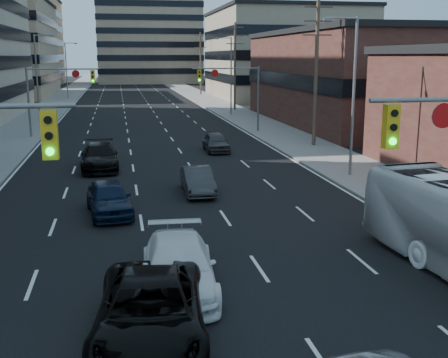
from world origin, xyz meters
TOP-DOWN VIEW (x-y plane):
  - road_surface at (0.00, 130.00)m, footprint 18.00×300.00m
  - sidewalk_left at (-11.50, 130.00)m, footprint 5.00×300.00m
  - sidewalk_right at (11.50, 130.00)m, footprint 5.00×300.00m
  - storefront_right_mid at (24.00, 50.00)m, footprint 20.00×30.00m
  - office_right_far at (25.00, 88.00)m, footprint 22.00×28.00m
  - bg_block_left at (-28.00, 140.00)m, footprint 24.00×24.00m
  - bg_block_right at (32.00, 130.00)m, footprint 22.00×22.00m
  - signal_far_left at (-7.68, 45.00)m, footprint 6.09×0.33m
  - signal_far_right at (7.68, 45.00)m, footprint 6.09×0.33m
  - utility_pole_block at (12.20, 36.00)m, footprint 2.20×0.28m
  - utility_pole_midblock at (12.20, 66.00)m, footprint 2.20×0.28m
  - utility_pole_distant at (12.20, 96.00)m, footprint 2.20×0.28m
  - streetlight_left_mid at (-10.34, 55.00)m, footprint 2.03×0.22m
  - streetlight_left_far at (-10.34, 90.00)m, footprint 2.03×0.22m
  - streetlight_right_near at (10.34, 25.00)m, footprint 2.03×0.22m
  - streetlight_right_far at (10.34, 60.00)m, footprint 2.03×0.22m
  - black_pickup at (-2.00, 7.77)m, footprint 3.21×5.99m
  - white_van at (-0.99, 10.78)m, footprint 2.42×5.34m
  - sedan_blue at (-3.13, 19.54)m, footprint 2.31×4.59m
  - sedan_grey_center at (1.26, 22.70)m, footprint 1.46×4.08m
  - sedan_black_far at (-3.83, 30.03)m, footprint 2.42×5.54m
  - sedan_grey_right at (4.39, 35.23)m, footprint 1.65×4.09m

SIDE VIEW (x-z plane):
  - road_surface at x=0.00m, z-range 0.00..0.02m
  - sidewalk_left at x=-11.50m, z-range 0.00..0.15m
  - sidewalk_right at x=11.50m, z-range 0.00..0.15m
  - sedan_grey_center at x=1.26m, z-range 0.00..1.34m
  - sedan_grey_right at x=4.39m, z-range 0.00..1.39m
  - sedan_blue at x=-3.13m, z-range 0.00..1.50m
  - white_van at x=-0.99m, z-range 0.00..1.52m
  - sedan_black_far at x=-3.83m, z-range 0.00..1.58m
  - black_pickup at x=-2.00m, z-range 0.00..1.60m
  - signal_far_left at x=-7.68m, z-range 1.30..7.30m
  - signal_far_right at x=7.68m, z-range 1.30..7.30m
  - storefront_right_mid at x=24.00m, z-range 0.00..9.00m
  - streetlight_left_mid at x=-10.34m, z-range 0.55..9.55m
  - streetlight_left_far at x=-10.34m, z-range 0.55..9.55m
  - streetlight_right_near at x=10.34m, z-range 0.55..9.55m
  - streetlight_right_far at x=10.34m, z-range 0.55..9.55m
  - utility_pole_block at x=12.20m, z-range 0.28..11.28m
  - utility_pole_midblock at x=12.20m, z-range 0.28..11.28m
  - utility_pole_distant at x=12.20m, z-range 0.28..11.28m
  - bg_block_right at x=32.00m, z-range 0.00..12.00m
  - office_right_far at x=25.00m, z-range 0.00..14.00m
  - bg_block_left at x=-28.00m, z-range 0.00..20.00m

